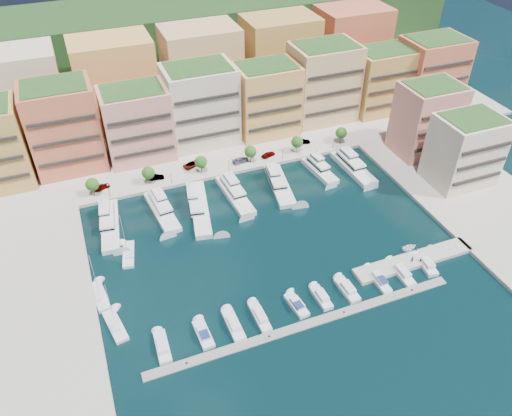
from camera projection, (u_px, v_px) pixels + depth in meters
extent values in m
plane|color=black|center=(267.00, 236.00, 131.03)|extent=(400.00, 400.00, 0.00)
cube|color=#9E998E|center=(201.00, 128.00, 176.30)|extent=(220.00, 64.00, 2.00)
cube|color=#9E998E|center=(478.00, 201.00, 142.88)|extent=(34.00, 76.00, 2.00)
cube|color=#9E998E|center=(16.00, 328.00, 107.51)|extent=(34.00, 76.00, 2.00)
cube|color=#173214|center=(169.00, 76.00, 211.34)|extent=(240.00, 40.00, 58.00)
cube|color=gray|center=(307.00, 325.00, 108.28)|extent=(72.00, 2.20, 0.35)
cube|color=#9E998E|center=(413.00, 262.00, 123.53)|extent=(32.00, 5.00, 2.00)
cube|color=#D35C46|center=(64.00, 128.00, 147.75)|extent=(20.00, 16.00, 26.00)
cube|color=black|center=(67.00, 141.00, 141.73)|extent=(18.40, 0.50, 0.90)
cube|color=#28471C|center=(53.00, 86.00, 139.43)|extent=(17.60, 14.08, 0.80)
cube|color=tan|center=(137.00, 125.00, 153.52)|extent=(20.00, 15.00, 22.00)
cube|color=black|center=(142.00, 136.00, 147.87)|extent=(18.40, 0.50, 0.90)
cube|color=#28471C|center=(132.00, 90.00, 146.44)|extent=(17.60, 13.20, 0.80)
cube|color=beige|center=(201.00, 106.00, 160.04)|extent=(22.00, 16.00, 25.00)
cube|color=black|center=(208.00, 117.00, 154.02)|extent=(20.24, 0.50, 0.90)
cube|color=#28471C|center=(198.00, 67.00, 152.03)|extent=(19.36, 14.08, 0.80)
cube|color=#DF9F53|center=(266.00, 100.00, 165.48)|extent=(20.00, 15.00, 23.00)
cube|color=black|center=(275.00, 110.00, 159.82)|extent=(18.40, 0.50, 0.90)
cube|color=#28471C|center=(267.00, 66.00, 158.09)|extent=(17.60, 13.20, 0.80)
cube|color=tan|center=(323.00, 83.00, 172.29)|extent=(22.00, 16.00, 26.00)
cube|color=black|center=(334.00, 93.00, 166.26)|extent=(20.24, 0.50, 0.90)
cube|color=#28471C|center=(326.00, 45.00, 163.96)|extent=(19.36, 14.08, 0.80)
cube|color=#C48147|center=(380.00, 81.00, 178.34)|extent=(20.00, 15.00, 22.00)
cube|color=black|center=(392.00, 90.00, 172.69)|extent=(18.40, 0.50, 0.90)
cube|color=#28471C|center=(385.00, 50.00, 171.26)|extent=(17.60, 13.20, 0.80)
cube|color=#D35C46|center=(430.00, 72.00, 181.97)|extent=(22.00, 16.00, 24.00)
cube|color=black|center=(445.00, 81.00, 175.95)|extent=(20.24, 0.50, 0.90)
cube|color=#28471C|center=(438.00, 39.00, 174.27)|extent=(19.36, 14.08, 0.80)
cube|color=tan|center=(427.00, 120.00, 155.87)|extent=(18.00, 14.00, 22.00)
cube|color=black|center=(441.00, 131.00, 150.58)|extent=(16.56, 0.50, 0.90)
cube|color=#28471C|center=(435.00, 86.00, 148.79)|extent=(15.84, 12.32, 0.80)
cube|color=beige|center=(464.00, 151.00, 143.35)|extent=(18.00, 14.00, 20.00)
cube|color=black|center=(482.00, 164.00, 138.06)|extent=(16.56, 0.50, 0.90)
cube|color=#28471C|center=(474.00, 119.00, 136.89)|extent=(15.84, 12.32, 0.80)
cube|color=beige|center=(21.00, 97.00, 159.43)|extent=(26.00, 18.00, 30.00)
cube|color=#DF9F53|center=(116.00, 83.00, 167.99)|extent=(26.00, 18.00, 30.00)
cube|color=tan|center=(202.00, 70.00, 176.55)|extent=(26.00, 18.00, 30.00)
cube|color=#C48147|center=(279.00, 58.00, 185.11)|extent=(26.00, 18.00, 30.00)
cube|color=#D35C46|center=(350.00, 47.00, 193.67)|extent=(26.00, 18.00, 30.00)
cylinder|color=#473323|center=(94.00, 191.00, 142.53)|extent=(0.24, 0.24, 3.00)
sphere|color=#154916|center=(92.00, 184.00, 141.13)|extent=(3.80, 3.80, 3.80)
cylinder|color=#473323|center=(149.00, 179.00, 147.09)|extent=(0.24, 0.24, 3.00)
sphere|color=#154916|center=(148.00, 173.00, 145.69)|extent=(3.80, 3.80, 3.80)
cylinder|color=#473323|center=(201.00, 168.00, 151.66)|extent=(0.24, 0.24, 3.00)
sphere|color=#154916|center=(201.00, 162.00, 150.26)|extent=(3.80, 3.80, 3.80)
cylinder|color=#473323|center=(250.00, 158.00, 156.22)|extent=(0.24, 0.24, 3.00)
sphere|color=#154916|center=(250.00, 152.00, 154.82)|extent=(3.80, 3.80, 3.80)
cylinder|color=#473323|center=(297.00, 148.00, 160.79)|extent=(0.24, 0.24, 3.00)
sphere|color=#154916|center=(297.00, 142.00, 159.39)|extent=(3.80, 3.80, 3.80)
cylinder|color=#473323|center=(341.00, 139.00, 165.35)|extent=(0.24, 0.24, 3.00)
sphere|color=#154916|center=(341.00, 133.00, 163.95)|extent=(3.80, 3.80, 3.80)
cylinder|color=black|center=(109.00, 191.00, 141.68)|extent=(0.10, 0.10, 4.00)
sphere|color=#FFF2CC|center=(108.00, 185.00, 140.41)|extent=(0.30, 0.30, 0.30)
cylinder|color=black|center=(171.00, 178.00, 146.81)|extent=(0.10, 0.10, 4.00)
sphere|color=#FFF2CC|center=(170.00, 172.00, 145.54)|extent=(0.30, 0.30, 0.30)
cylinder|color=black|center=(229.00, 165.00, 151.95)|extent=(0.10, 0.10, 4.00)
sphere|color=#FFF2CC|center=(228.00, 160.00, 150.68)|extent=(0.30, 0.30, 0.30)
cylinder|color=black|center=(283.00, 154.00, 157.08)|extent=(0.10, 0.10, 4.00)
sphere|color=#FFF2CC|center=(283.00, 148.00, 155.81)|extent=(0.30, 0.30, 0.30)
cylinder|color=black|center=(333.00, 143.00, 162.22)|extent=(0.10, 0.10, 4.00)
sphere|color=#FFF2CC|center=(334.00, 138.00, 160.95)|extent=(0.30, 0.30, 0.30)
cube|color=silver|center=(111.00, 227.00, 133.44)|extent=(7.10, 21.60, 2.30)
cube|color=silver|center=(108.00, 216.00, 133.71)|extent=(5.10, 12.03, 1.80)
cube|color=black|center=(108.00, 216.00, 133.71)|extent=(5.17, 12.10, 0.55)
cube|color=silver|center=(106.00, 208.00, 133.96)|extent=(3.46, 6.65, 1.40)
cylinder|color=#B2B2B7|center=(104.00, 200.00, 133.89)|extent=(0.14, 0.14, 1.80)
cube|color=silver|center=(162.00, 213.00, 138.14)|extent=(6.58, 19.84, 2.30)
cube|color=silver|center=(160.00, 203.00, 138.28)|extent=(4.86, 11.04, 1.80)
cube|color=black|center=(160.00, 203.00, 138.28)|extent=(4.92, 11.11, 0.55)
cube|color=silver|center=(158.00, 195.00, 138.43)|extent=(3.35, 6.09, 1.40)
cylinder|color=#B2B2B7|center=(156.00, 188.00, 138.29)|extent=(0.14, 0.14, 1.80)
cube|color=black|center=(162.00, 214.00, 138.42)|extent=(6.63, 19.90, 0.35)
cube|color=silver|center=(200.00, 210.00, 139.16)|extent=(9.01, 24.98, 2.30)
cube|color=silver|center=(197.00, 199.00, 139.68)|extent=(6.14, 13.97, 1.80)
cube|color=black|center=(197.00, 199.00, 139.68)|extent=(6.21, 14.04, 0.55)
cube|color=silver|center=(195.00, 190.00, 140.12)|extent=(4.02, 7.75, 1.40)
cylinder|color=#B2B2B7|center=(193.00, 183.00, 140.20)|extent=(0.14, 0.14, 1.80)
cube|color=silver|center=(235.00, 197.00, 143.97)|extent=(5.79, 20.37, 2.30)
cube|color=silver|center=(233.00, 187.00, 144.17)|extent=(4.43, 11.28, 1.80)
cube|color=black|center=(233.00, 187.00, 144.17)|extent=(4.49, 11.34, 0.55)
cube|color=silver|center=(231.00, 179.00, 144.35)|extent=(3.12, 6.19, 1.40)
cylinder|color=#B2B2B7|center=(229.00, 173.00, 144.24)|extent=(0.14, 0.14, 1.80)
cube|color=silver|center=(280.00, 187.00, 147.74)|extent=(8.22, 21.21, 2.30)
cube|color=silver|center=(277.00, 177.00, 147.97)|extent=(5.85, 11.88, 1.80)
cube|color=black|center=(277.00, 177.00, 147.97)|extent=(5.92, 11.95, 0.55)
cube|color=silver|center=(275.00, 170.00, 148.19)|extent=(3.94, 6.60, 1.40)
cylinder|color=#B2B2B7|center=(273.00, 163.00, 148.10)|extent=(0.14, 0.14, 1.80)
cube|color=black|center=(279.00, 188.00, 148.02)|extent=(8.28, 21.27, 0.35)
cube|color=silver|center=(320.00, 172.00, 153.88)|extent=(5.72, 15.65, 2.30)
cube|color=silver|center=(318.00, 164.00, 153.72)|extent=(4.27, 8.72, 1.80)
cube|color=black|center=(318.00, 164.00, 153.72)|extent=(4.33, 8.79, 0.55)
cube|color=silver|center=(316.00, 157.00, 153.62)|extent=(2.96, 4.82, 1.40)
cylinder|color=#B2B2B7|center=(315.00, 151.00, 153.30)|extent=(0.14, 0.14, 1.80)
cube|color=silver|center=(353.00, 169.00, 155.13)|extent=(5.88, 20.20, 2.30)
cube|color=silver|center=(350.00, 160.00, 155.32)|extent=(4.63, 11.16, 1.80)
cube|color=black|center=(350.00, 160.00, 155.32)|extent=(4.69, 11.22, 0.55)
cube|color=silver|center=(349.00, 153.00, 155.49)|extent=(3.31, 6.12, 1.40)
cylinder|color=#B2B2B7|center=(347.00, 147.00, 155.38)|extent=(0.14, 0.14, 1.80)
cube|color=silver|center=(163.00, 347.00, 103.39)|extent=(2.89, 8.30, 1.40)
cube|color=silver|center=(162.00, 345.00, 102.29)|extent=(2.16, 4.01, 1.10)
cube|color=black|center=(161.00, 340.00, 103.64)|extent=(1.87, 0.17, 0.55)
cube|color=silver|center=(203.00, 335.00, 105.91)|extent=(3.02, 7.80, 1.40)
cube|color=silver|center=(204.00, 332.00, 104.82)|extent=(2.25, 3.78, 1.10)
cube|color=black|center=(202.00, 327.00, 106.10)|extent=(1.93, 0.19, 0.55)
cube|color=navy|center=(205.00, 334.00, 103.72)|extent=(1.97, 2.39, 0.12)
cube|color=silver|center=(233.00, 325.00, 107.84)|extent=(2.83, 8.99, 1.40)
cube|color=silver|center=(234.00, 323.00, 106.70)|extent=(2.16, 4.33, 1.10)
cube|color=black|center=(231.00, 318.00, 108.16)|extent=(1.91, 0.14, 0.55)
cube|color=silver|center=(260.00, 317.00, 109.58)|extent=(2.52, 8.77, 1.40)
cube|color=silver|center=(260.00, 315.00, 108.46)|extent=(1.92, 4.22, 1.10)
cube|color=black|center=(257.00, 310.00, 109.89)|extent=(1.71, 0.13, 0.55)
cube|color=silver|center=(296.00, 306.00, 112.13)|extent=(3.34, 7.60, 1.40)
cube|color=silver|center=(297.00, 303.00, 111.06)|extent=(2.36, 3.73, 1.10)
cube|color=black|center=(295.00, 299.00, 112.29)|extent=(1.82, 0.30, 0.55)
cube|color=navy|center=(299.00, 304.00, 109.99)|extent=(2.01, 2.39, 0.12)
cube|color=silver|center=(321.00, 298.00, 113.90)|extent=(2.63, 7.36, 1.40)
cube|color=silver|center=(322.00, 295.00, 112.82)|extent=(2.01, 3.55, 1.10)
cube|color=black|center=(319.00, 292.00, 114.05)|extent=(1.80, 0.13, 0.55)
cube|color=silver|center=(347.00, 290.00, 115.81)|extent=(2.99, 8.06, 1.40)
cube|color=silver|center=(348.00, 288.00, 114.71)|extent=(2.25, 3.90, 1.10)
cube|color=black|center=(345.00, 284.00, 116.03)|extent=(1.96, 0.17, 0.55)
cube|color=silver|center=(378.00, 281.00, 118.21)|extent=(2.43, 8.84, 1.40)
cube|color=silver|center=(380.00, 278.00, 117.08)|extent=(1.87, 4.25, 1.10)
cube|color=black|center=(376.00, 274.00, 118.52)|extent=(1.69, 0.12, 0.55)
cube|color=navy|center=(383.00, 280.00, 115.87)|extent=(1.67, 2.66, 0.12)
cube|color=silver|center=(401.00, 273.00, 120.04)|extent=(2.69, 9.14, 1.40)
cube|color=silver|center=(403.00, 271.00, 118.90)|extent=(2.06, 4.40, 1.10)
cube|color=black|center=(398.00, 267.00, 120.38)|extent=(1.85, 0.12, 0.55)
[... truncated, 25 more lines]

